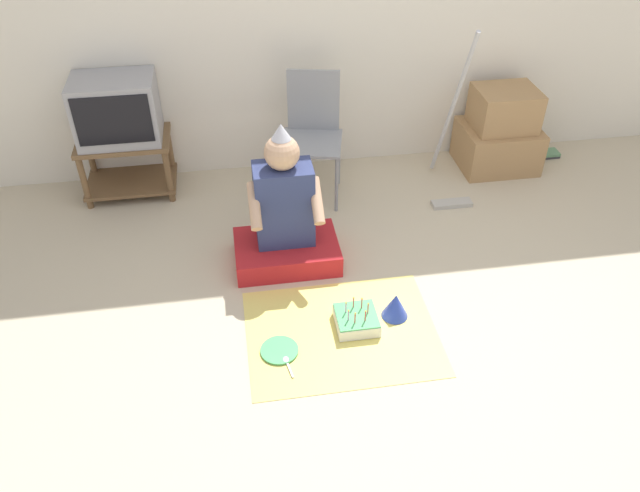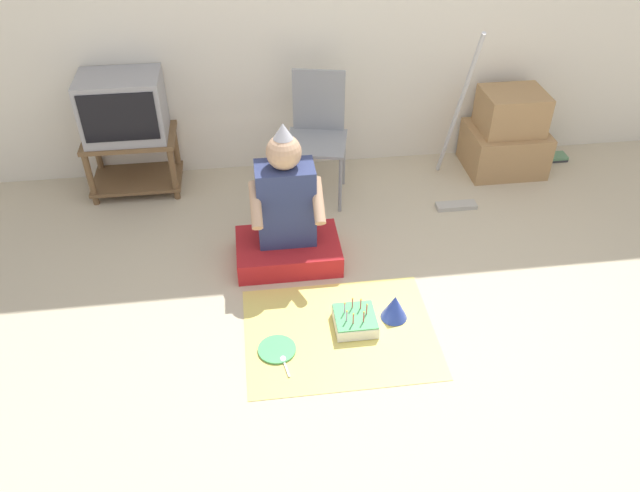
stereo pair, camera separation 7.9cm
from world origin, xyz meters
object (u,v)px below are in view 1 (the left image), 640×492
book_pile (547,154)px  paper_plate (279,350)px  folding_chair (312,128)px  person_seated (285,220)px  dust_mop (452,150)px  party_hat_blue (395,305)px  birthday_cake (356,320)px  tv (116,109)px  cardboard_box_stack (500,133)px

book_pile → paper_plate: size_ratio=0.93×
folding_chair → person_seated: 0.84m
dust_mop → party_hat_blue: 1.35m
book_pile → paper_plate: book_pile is taller
birthday_cake → paper_plate: bearing=-164.3°
tv → cardboard_box_stack: 2.73m
cardboard_box_stack → book_pile: (0.46, 0.06, -0.25)m
dust_mop → paper_plate: size_ratio=6.07×
cardboard_box_stack → person_seated: bearing=-152.5°
folding_chair → person_seated: person_seated is taller
cardboard_box_stack → person_seated: 1.92m
party_hat_blue → birthday_cake: bearing=-169.7°
folding_chair → party_hat_blue: (0.26, -1.37, -0.41)m
cardboard_box_stack → folding_chair: bearing=-175.0°
tv → folding_chair: size_ratio=0.63×
folding_chair → tv: bearing=171.8°
book_pile → paper_plate: bearing=-143.2°
cardboard_box_stack → paper_plate: 2.48m
birthday_cake → party_hat_blue: birthday_cake is taller
tv → paper_plate: (0.87, -1.71, -0.62)m
cardboard_box_stack → dust_mop: size_ratio=0.50×
birthday_cake → folding_chair: bearing=91.2°
person_seated → paper_plate: bearing=-99.4°
dust_mop → birthday_cake: (-0.90, -1.18, -0.32)m
tv → party_hat_blue: tv is taller
folding_chair → birthday_cake: folding_chair is taller
book_pile → birthday_cake: 2.44m
folding_chair → birthday_cake: size_ratio=3.80×
folding_chair → cardboard_box_stack: bearing=5.0°
dust_mop → birthday_cake: bearing=-127.1°
dust_mop → cardboard_box_stack: bearing=34.9°
cardboard_box_stack → party_hat_blue: bearing=-128.1°
paper_plate → birthday_cake: bearing=15.7°
book_pile → cardboard_box_stack: bearing=-172.7°
dust_mop → paper_plate: (-1.33, -1.30, -0.35)m
cardboard_box_stack → party_hat_blue: size_ratio=4.04×
paper_plate → tv: bearing=117.0°
tv → person_seated: 1.42m
tv → birthday_cake: 2.14m
tv → folding_chair: bearing=-8.2°
book_pile → person_seated: bearing=-156.4°
cardboard_box_stack → birthday_cake: size_ratio=2.71×
party_hat_blue → paper_plate: 0.69m
dust_mop → person_seated: (-1.20, -0.54, -0.06)m
person_seated → party_hat_blue: person_seated is taller
book_pile → party_hat_blue: (-1.62, -1.55, 0.06)m
tv → book_pile: tv is taller
cardboard_box_stack → paper_plate: cardboard_box_stack is taller
folding_chair → book_pile: bearing=5.6°
person_seated → party_hat_blue: (0.54, -0.60, -0.21)m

